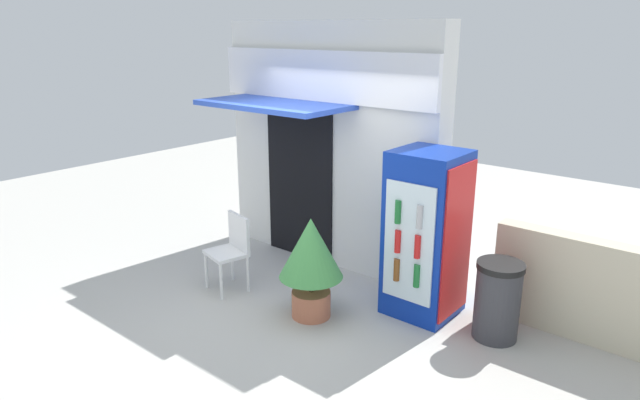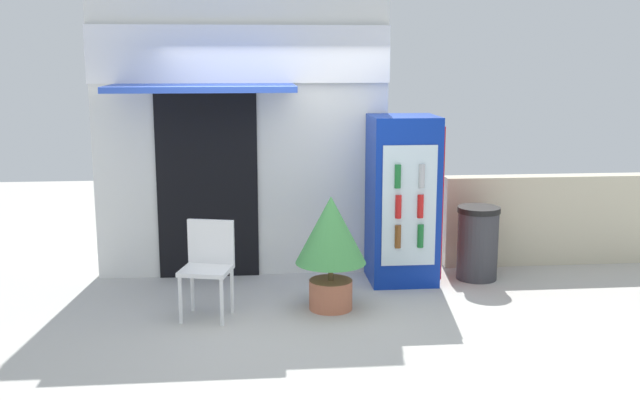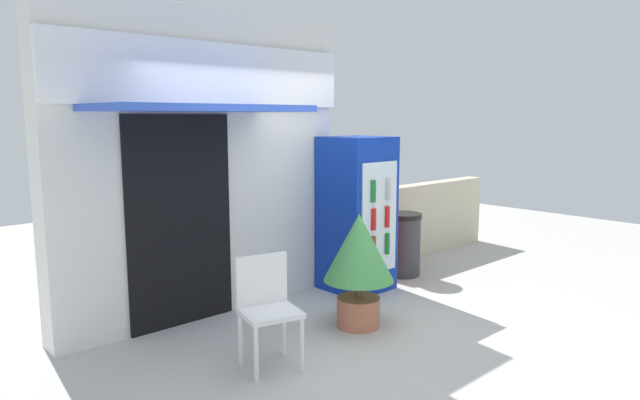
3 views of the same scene
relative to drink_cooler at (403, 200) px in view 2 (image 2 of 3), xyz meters
The scene contains 7 objects.
ground 1.85m from the drink_cooler, 140.52° to the right, with size 16.00×16.00×0.00m, color beige.
storefront_building 1.91m from the drink_cooler, 163.95° to the left, with size 3.17×1.27×3.05m.
drink_cooler is the anchor object (origin of this frame).
plastic_chair 2.25m from the drink_cooler, 155.50° to the right, with size 0.53×0.49×0.90m.
potted_plant_near_shop 1.23m from the drink_cooler, 135.54° to the right, with size 0.68×0.68×1.10m.
trash_bin 0.96m from the drink_cooler, ahead, with size 0.46×0.46×0.80m.
stone_boundary_wall 2.04m from the drink_cooler, 14.97° to the left, with size 2.69×0.22×1.04m, color beige.
Camera 2 is at (-0.36, -6.64, 2.41)m, focal length 41.97 mm.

